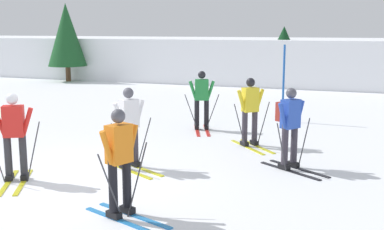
# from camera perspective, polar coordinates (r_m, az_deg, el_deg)

# --- Properties ---
(ground_plane) EXTENTS (120.00, 120.00, 0.00)m
(ground_plane) POSITION_cam_1_polar(r_m,az_deg,el_deg) (9.78, -14.28, -7.50)
(ground_plane) COLOR white
(far_snow_ridge) EXTENTS (80.00, 8.01, 2.34)m
(far_snow_ridge) POSITION_cam_1_polar(r_m,az_deg,el_deg) (28.11, 9.21, 6.45)
(far_snow_ridge) COLOR white
(far_snow_ridge) RESTS_ON ground
(skier_orange) EXTENTS (1.63, 0.95, 1.71)m
(skier_orange) POSITION_cam_1_polar(r_m,az_deg,el_deg) (7.58, -8.46, -5.23)
(skier_orange) COLOR #237AC6
(skier_orange) RESTS_ON ground
(skier_yellow) EXTENTS (1.35, 1.43, 1.71)m
(skier_yellow) POSITION_cam_1_polar(r_m,az_deg,el_deg) (12.13, 6.84, 0.60)
(skier_yellow) COLOR gold
(skier_yellow) RESTS_ON ground
(skier_blue) EXTENTS (1.54, 1.19, 1.71)m
(skier_blue) POSITION_cam_1_polar(r_m,az_deg,el_deg) (10.29, 11.34, -1.02)
(skier_blue) COLOR black
(skier_blue) RESTS_ON ground
(skier_green) EXTENTS (0.97, 1.62, 1.71)m
(skier_green) POSITION_cam_1_polar(r_m,az_deg,el_deg) (14.00, 1.15, 1.94)
(skier_green) COLOR red
(skier_green) RESTS_ON ground
(skier_red) EXTENTS (1.10, 1.58, 1.71)m
(skier_red) POSITION_cam_1_polar(r_m,az_deg,el_deg) (9.88, -20.12, -2.14)
(skier_red) COLOR gold
(skier_red) RESTS_ON ground
(skier_white) EXTENTS (1.58, 1.10, 1.71)m
(skier_white) POSITION_cam_1_polar(r_m,az_deg,el_deg) (10.19, -7.36, -1.24)
(skier_white) COLOR gold
(skier_white) RESTS_ON ground
(trail_marker_pole) EXTENTS (0.07, 0.07, 2.41)m
(trail_marker_pole) POSITION_cam_1_polar(r_m,az_deg,el_deg) (15.51, 10.67, 3.65)
(trail_marker_pole) COLOR #1E56AD
(trail_marker_pole) RESTS_ON ground
(conifer_far_left) EXTENTS (2.18, 2.18, 3.02)m
(conifer_far_left) POSITION_cam_1_polar(r_m,az_deg,el_deg) (25.31, 10.68, 7.52)
(conifer_far_left) COLOR #513823
(conifer_far_left) RESTS_ON ground
(conifer_far_right) EXTENTS (2.11, 2.11, 4.27)m
(conifer_far_right) POSITION_cam_1_polar(r_m,az_deg,el_deg) (27.86, -14.50, 9.08)
(conifer_far_right) COLOR #513823
(conifer_far_right) RESTS_ON ground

